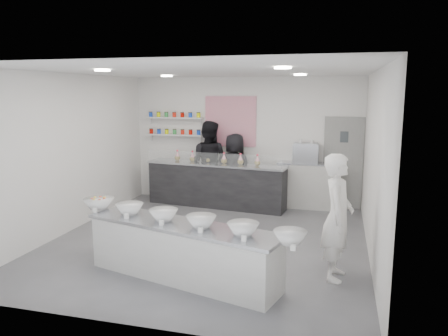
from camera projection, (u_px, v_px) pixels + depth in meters
The scene contains 26 objects.
floor at pixel (209, 241), 7.88m from camera, with size 6.00×6.00×0.00m, color #515156.
ceiling at pixel (208, 71), 7.36m from camera, with size 6.00×6.00×0.00m, color white.
back_wall at pixel (245, 140), 10.47m from camera, with size 5.50×5.50×0.00m, color white.
left_wall at pixel (70, 153), 8.32m from camera, with size 6.00×6.00×0.00m, color white.
right_wall at pixel (374, 166), 6.92m from camera, with size 6.00×6.00×0.00m, color white.
back_door at pixel (343, 163), 9.93m from camera, with size 0.88×0.04×2.10m, color gray.
pattern_panel at pixel (230, 121), 10.46m from camera, with size 1.25×0.03×1.20m, color #D0295A.
jar_shelf_lower at pixel (175, 135), 10.80m from camera, with size 1.45×0.22×0.04m, color silver.
jar_shelf_upper at pixel (175, 118), 10.73m from camera, with size 1.45×0.22×0.04m, color silver.
preserve_jars at pixel (174, 124), 10.74m from camera, with size 1.45×0.10×0.56m, color #C40C00, non-canonical shape.
downlight_0 at pixel (102, 70), 6.77m from camera, with size 0.24×0.24×0.02m, color white.
downlight_1 at pixel (283, 68), 6.05m from camera, with size 0.24×0.24×0.02m, color white.
downlight_2 at pixel (167, 76), 9.24m from camera, with size 0.24×0.24×0.02m, color white.
downlight_3 at pixel (300, 75), 8.53m from camera, with size 0.24×0.24×0.02m, color white.
prep_counter at pixel (182, 252), 6.22m from camera, with size 2.99×0.68×0.82m, color beige.
back_bar at pixel (216, 185), 10.17m from camera, with size 3.31×0.61×1.02m, color black.
sneeze_guard at pixel (211, 159), 9.79m from camera, with size 3.26×0.01×0.28m, color white.
espresso_ledge at pixel (308, 185), 10.03m from camera, with size 1.42×0.45×1.06m, color beige.
espresso_machine at pixel (306, 153), 9.93m from camera, with size 0.57×0.39×0.43m, color #93969E.
cup_stacks at pixel (303, 155), 9.95m from camera, with size 0.24×0.24×0.36m, color tan, non-canonical shape.
prep_bowls at pixel (182, 218), 6.13m from camera, with size 3.67×0.52×0.17m, color white, non-canonical shape.
label_cards at pixel (178, 234), 5.62m from camera, with size 3.31×0.04×0.07m, color white, non-canonical shape.
cookie_bags at pixel (216, 158), 10.06m from camera, with size 2.14×0.14×0.26m, color pink, non-canonical shape.
woman_prep at pixel (337, 217), 6.16m from camera, with size 0.66×0.43×1.81m, color white.
staff_left at pixel (209, 162), 10.39m from camera, with size 0.96×0.75×1.98m, color black.
staff_right at pixel (235, 169), 10.25m from camera, with size 0.83×0.54×1.70m, color black.
Camera 1 is at (2.22, -7.20, 2.66)m, focal length 35.00 mm.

